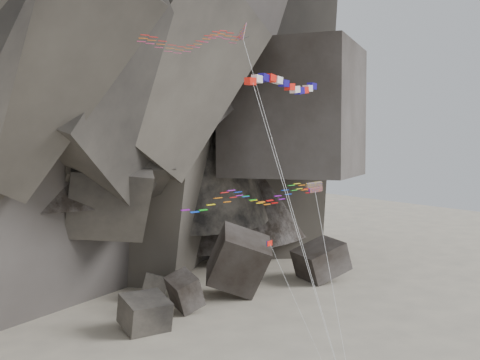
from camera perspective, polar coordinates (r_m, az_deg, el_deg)
boulder_field at (r=76.26m, az=-13.87°, el=-11.88°), size 79.37×15.48×11.24m
delta_kite at (r=45.09m, az=-4.84°, el=13.06°), size 11.56×11.45×31.19m
banner_kite at (r=47.65m, az=4.32°, el=8.88°), size 9.71×10.35×27.05m
parafoil_kite at (r=46.65m, az=0.92°, el=-1.57°), size 15.14×10.09×18.41m
pennant_kite at (r=45.22m, az=4.07°, el=-8.84°), size 3.14×6.98×14.58m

